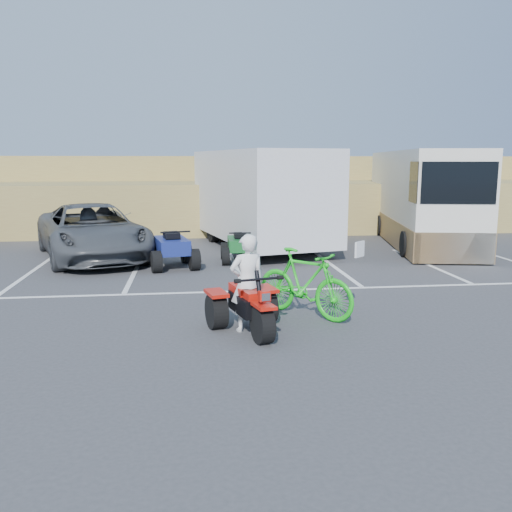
{
  "coord_description": "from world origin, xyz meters",
  "views": [
    {
      "loc": [
        -1.22,
        -9.36,
        2.88
      ],
      "look_at": [
        0.08,
        1.26,
        1.0
      ],
      "focal_mm": 38.0,
      "sensor_mm": 36.0,
      "label": 1
    }
  ],
  "objects": [
    {
      "name": "cargo_trailer",
      "position": [
        1.11,
        8.61,
        1.74
      ],
      "size": [
        4.26,
        7.35,
        3.22
      ],
      "rotation": [
        0.0,
        0.0,
        0.23
      ],
      "color": "silver",
      "rests_on": "ground"
    },
    {
      "name": "rider",
      "position": [
        -0.28,
        -0.44,
        0.84
      ],
      "size": [
        0.69,
        0.54,
        1.68
      ],
      "primitive_type": "imported",
      "rotation": [
        0.0,
        0.0,
        3.38
      ],
      "color": "white",
      "rests_on": "ground"
    },
    {
      "name": "grey_pickup",
      "position": [
        -4.15,
        7.13,
        0.81
      ],
      "size": [
        4.43,
        6.37,
        1.62
      ],
      "primitive_type": "imported",
      "rotation": [
        0.0,
        0.0,
        0.33
      ],
      "color": "#45494D",
      "rests_on": "ground"
    },
    {
      "name": "rv_motorhome",
      "position": [
        6.89,
        9.02,
        1.38
      ],
      "size": [
        3.88,
        9.09,
        3.17
      ],
      "rotation": [
        0.0,
        0.0,
        -0.19
      ],
      "color": "silver",
      "rests_on": "ground"
    },
    {
      "name": "parking_stripes",
      "position": [
        0.87,
        4.07,
        0.0
      ],
      "size": [
        28.0,
        5.16,
        0.01
      ],
      "color": "white",
      "rests_on": "ground"
    },
    {
      "name": "ground",
      "position": [
        0.0,
        0.0,
        0.0
      ],
      "size": [
        100.0,
        100.0,
        0.0
      ],
      "primitive_type": "plane",
      "color": "#3A3A3D",
      "rests_on": "ground"
    },
    {
      "name": "green_dirt_bike",
      "position": [
        0.87,
        0.31,
        0.64
      ],
      "size": [
        1.88,
        1.95,
        1.27
      ],
      "primitive_type": "imported",
      "rotation": [
        0.0,
        0.0,
        0.75
      ],
      "color": "#14BF19",
      "rests_on": "ground"
    },
    {
      "name": "quad_atv_blue",
      "position": [
        -1.74,
        5.36,
        0.0
      ],
      "size": [
        1.56,
        1.89,
        1.09
      ],
      "primitive_type": null,
      "rotation": [
        0.0,
        0.0,
        0.2
      ],
      "color": "navy",
      "rests_on": "ground"
    },
    {
      "name": "red_trike_atv",
      "position": [
        -0.24,
        -0.59,
        0.0
      ],
      "size": [
        1.58,
        1.87,
        1.06
      ],
      "primitive_type": null,
      "rotation": [
        0.0,
        0.0,
        0.24
      ],
      "color": "red",
      "rests_on": "ground"
    },
    {
      "name": "quad_atv_green",
      "position": [
        0.19,
        5.98,
        0.0
      ],
      "size": [
        1.11,
        1.47,
        0.94
      ],
      "primitive_type": null,
      "rotation": [
        0.0,
        0.0,
        -0.03
      ],
      "color": "#135722",
      "rests_on": "ground"
    },
    {
      "name": "grass_embankment",
      "position": [
        0.0,
        15.48,
        1.42
      ],
      "size": [
        40.0,
        8.5,
        3.1
      ],
      "color": "olive",
      "rests_on": "ground"
    }
  ]
}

